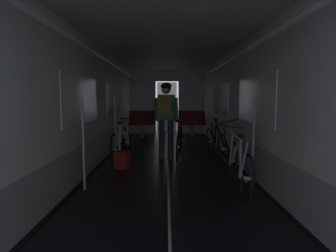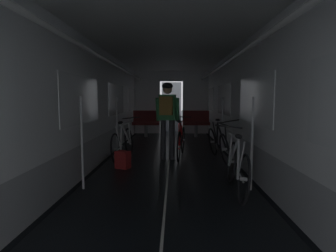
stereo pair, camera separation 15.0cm
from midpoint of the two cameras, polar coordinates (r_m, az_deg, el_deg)
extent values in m
cube|color=black|center=(5.66, -15.39, -8.62)|extent=(0.08, 11.50, 0.01)
cube|color=black|center=(5.64, 13.84, -8.63)|extent=(0.08, 11.50, 0.01)
cube|color=beige|center=(5.47, -0.80, -8.92)|extent=(0.03, 11.27, 0.00)
cube|color=#9EA0A5|center=(5.62, -16.45, -5.65)|extent=(0.12, 11.50, 0.60)
cube|color=white|center=(5.52, -16.81, 6.92)|extent=(0.12, 11.50, 1.85)
cube|color=white|center=(4.95, -17.91, 5.04)|extent=(0.02, 1.90, 0.80)
cube|color=white|center=(7.74, -11.49, 5.29)|extent=(0.02, 1.90, 0.80)
cube|color=white|center=(10.58, -8.49, 5.38)|extent=(0.02, 1.90, 0.80)
cube|color=yellow|center=(5.41, -16.38, 5.11)|extent=(0.01, 0.20, 0.28)
cylinder|color=white|center=(5.48, -13.48, 13.04)|extent=(0.07, 11.04, 0.07)
cylinder|color=#B7BABF|center=(4.40, -17.72, -3.48)|extent=(0.04, 0.04, 1.40)
cylinder|color=#B7BABF|center=(6.91, -11.31, -0.13)|extent=(0.04, 0.04, 1.40)
cube|color=#9EA0A5|center=(5.60, 14.91, -5.66)|extent=(0.12, 11.50, 0.60)
cube|color=white|center=(5.50, 15.23, 6.96)|extent=(0.12, 11.50, 1.85)
cube|color=white|center=(4.93, 16.24, 5.09)|extent=(0.02, 1.90, 0.80)
cube|color=white|center=(7.73, 10.14, 5.31)|extent=(0.02, 1.90, 0.80)
cube|color=white|center=(10.57, 7.29, 5.40)|extent=(0.02, 1.90, 0.80)
cube|color=yellow|center=(5.51, 14.46, 5.16)|extent=(0.01, 0.20, 0.28)
cylinder|color=white|center=(5.47, 11.86, 13.10)|extent=(0.07, 11.04, 0.07)
cylinder|color=#B7BABF|center=(4.38, 15.96, -3.48)|extent=(0.04, 0.04, 1.40)
cylinder|color=#B7BABF|center=(6.89, 9.90, -0.11)|extent=(0.04, 0.04, 1.40)
cube|color=white|center=(11.15, -5.49, 4.78)|extent=(1.00, 0.12, 2.45)
cube|color=white|center=(11.15, 4.32, 4.79)|extent=(1.00, 0.12, 2.45)
cube|color=white|center=(11.14, -0.59, 10.08)|extent=(0.90, 0.12, 0.40)
cube|color=#4C4F54|center=(11.81, -0.57, 3.88)|extent=(0.81, 0.04, 2.05)
cube|color=silver|center=(5.42, -0.84, 17.68)|extent=(3.14, 11.62, 0.12)
cylinder|color=gray|center=(10.16, -5.69, -0.98)|extent=(0.12, 0.12, 0.44)
cube|color=maroon|center=(10.13, -5.70, 0.54)|extent=(0.96, 0.44, 0.10)
cube|color=maroon|center=(10.30, -5.62, 2.02)|extent=(0.96, 0.08, 0.40)
torus|color=gray|center=(10.37, -7.98, 3.12)|extent=(0.14, 0.14, 0.02)
cylinder|color=gray|center=(10.15, 4.48, -0.97)|extent=(0.12, 0.12, 0.44)
cube|color=maroon|center=(10.12, 4.50, 0.55)|extent=(0.96, 0.44, 0.10)
cube|color=maroon|center=(10.29, 4.42, 2.03)|extent=(0.96, 0.08, 0.40)
torus|color=gray|center=(10.29, 2.02, 3.15)|extent=(0.14, 0.14, 0.02)
torus|color=black|center=(5.89, -11.36, -4.71)|extent=(0.17, 0.68, 0.67)
cylinder|color=#B2B2B7|center=(5.89, -11.36, -4.71)|extent=(0.10, 0.06, 0.06)
torus|color=black|center=(6.86, -8.95, -3.22)|extent=(0.17, 0.68, 0.67)
cylinder|color=#B2B2B7|center=(6.86, -8.95, -3.22)|extent=(0.10, 0.06, 0.06)
cylinder|color=silver|center=(6.52, -9.44, -1.74)|extent=(0.15, 0.53, 0.56)
cylinder|color=silver|center=(6.13, -10.40, -2.22)|extent=(0.07, 0.35, 0.55)
cylinder|color=silver|center=(6.33, -9.57, 0.44)|extent=(0.12, 0.82, 0.04)
cylinder|color=silver|center=(5.91, -10.96, -2.30)|extent=(0.09, 0.16, 0.49)
cylinder|color=silver|center=(6.10, -10.78, -4.55)|extent=(0.06, 0.45, 0.07)
cylinder|color=silver|center=(6.79, -8.82, -1.25)|extent=(0.08, 0.10, 0.49)
cylinder|color=black|center=(6.32, -10.24, -4.40)|extent=(0.05, 0.17, 0.17)
ellipsoid|color=black|center=(5.91, -10.57, 0.64)|extent=(0.12, 0.25, 0.07)
cylinder|color=black|center=(6.77, -8.50, 1.62)|extent=(0.44, 0.07, 0.07)
torus|color=black|center=(3.85, 14.56, -10.25)|extent=(0.14, 0.67, 0.67)
cylinder|color=#B2B2B7|center=(3.85, 14.56, -10.25)|extent=(0.10, 0.05, 0.06)
torus|color=black|center=(4.83, 12.01, -6.99)|extent=(0.14, 0.67, 0.67)
cylinder|color=#B2B2B7|center=(4.83, 12.01, -6.99)|extent=(0.10, 0.05, 0.06)
cylinder|color=#ADAFB5|center=(4.47, 12.45, -5.13)|extent=(0.07, 0.54, 0.56)
cylinder|color=#ADAFB5|center=(4.08, 13.46, -6.18)|extent=(0.10, 0.34, 0.55)
cylinder|color=#ADAFB5|center=(4.28, 12.53, -2.04)|extent=(0.08, 0.82, 0.04)
cylinder|color=#ADAFB5|center=(3.86, 14.07, -6.53)|extent=(0.07, 0.17, 0.49)
cylinder|color=#ADAFB5|center=(4.07, 13.91, -9.70)|extent=(0.05, 0.45, 0.07)
cylinder|color=#ADAFB5|center=(4.75, 11.84, -4.23)|extent=(0.08, 0.09, 0.49)
cylinder|color=black|center=(4.29, 13.33, -9.21)|extent=(0.04, 0.17, 0.17)
ellipsoid|color=black|center=(3.85, 13.58, -2.00)|extent=(0.11, 0.24, 0.07)
cylinder|color=black|center=(4.71, 11.46, -0.10)|extent=(0.44, 0.05, 0.07)
torus|color=black|center=(6.91, 8.00, -3.15)|extent=(0.21, 0.68, 0.67)
cylinder|color=#B2B2B7|center=(6.91, 8.00, -3.15)|extent=(0.10, 0.06, 0.06)
torus|color=black|center=(5.94, 10.48, -4.62)|extent=(0.21, 0.68, 0.67)
cylinder|color=#B2B2B7|center=(5.94, 10.48, -4.62)|extent=(0.10, 0.06, 0.06)
cylinder|color=black|center=(6.22, 9.96, -2.13)|extent=(0.18, 0.53, 0.56)
cylinder|color=black|center=(6.61, 8.95, -1.66)|extent=(0.09, 0.35, 0.55)
cylinder|color=black|center=(6.35, 9.95, 0.40)|extent=(0.13, 0.82, 0.04)
cylinder|color=black|center=(6.82, 8.48, -1.24)|extent=(0.11, 0.16, 0.49)
cylinder|color=black|center=(6.70, 8.46, -3.63)|extent=(0.07, 0.45, 0.07)
cylinder|color=black|center=(5.94, 10.77, -2.28)|extent=(0.10, 0.10, 0.49)
cylinder|color=black|center=(6.49, 8.94, -4.14)|extent=(0.06, 0.17, 0.17)
ellipsoid|color=black|center=(6.76, 9.00, 1.23)|extent=(0.12, 0.25, 0.07)
cylinder|color=black|center=(5.90, 11.37, 0.96)|extent=(0.44, 0.07, 0.09)
cylinder|color=#2D2D33|center=(6.35, -1.95, -2.79)|extent=(0.13, 0.13, 0.90)
cylinder|color=#2D2D33|center=(6.32, -0.16, -2.83)|extent=(0.13, 0.13, 0.90)
cube|color=#337F47|center=(6.27, -1.07, 3.81)|extent=(0.39, 0.27, 0.56)
cylinder|color=#337F47|center=(6.32, -3.01, 3.36)|extent=(0.12, 0.21, 0.53)
cylinder|color=#337F47|center=(6.26, 0.96, 3.35)|extent=(0.12, 0.21, 0.53)
sphere|color=tan|center=(6.27, -1.07, 7.46)|extent=(0.21, 0.21, 0.21)
ellipsoid|color=black|center=(6.27, -1.07, 8.10)|extent=(0.28, 0.31, 0.16)
cube|color=olive|center=(6.10, -1.31, 4.13)|extent=(0.30, 0.20, 0.40)
torus|color=black|center=(6.10, 1.31, -4.23)|extent=(0.13, 0.67, 0.67)
cylinder|color=#B2B2B7|center=(6.10, 1.31, -4.23)|extent=(0.10, 0.06, 0.05)
torus|color=black|center=(7.10, 2.02, -2.84)|extent=(0.13, 0.67, 0.67)
cylinder|color=#B2B2B7|center=(7.10, 2.02, -2.84)|extent=(0.10, 0.06, 0.05)
cylinder|color=red|center=(6.76, 1.78, -1.38)|extent=(0.09, 0.54, 0.56)
cylinder|color=red|center=(6.36, 1.50, -1.82)|extent=(0.09, 0.34, 0.55)
cylinder|color=red|center=(6.58, 1.63, 0.75)|extent=(0.13, 0.82, 0.03)
cylinder|color=red|center=(6.13, 1.32, -1.88)|extent=(0.03, 0.17, 0.49)
cylinder|color=red|center=(6.32, 1.49, -4.08)|extent=(0.08, 0.45, 0.07)
cylinder|color=red|center=(7.04, 1.96, -0.92)|extent=(0.05, 0.09, 0.49)
cylinder|color=black|center=(6.55, 1.66, -3.95)|extent=(0.04, 0.17, 0.17)
ellipsoid|color=black|center=(6.15, 1.30, 0.97)|extent=(0.12, 0.25, 0.06)
cylinder|color=black|center=(7.03, 1.92, 1.87)|extent=(0.44, 0.07, 0.03)
cube|color=maroon|center=(5.66, -10.01, -6.79)|extent=(0.32, 0.28, 0.34)
camera|label=1|loc=(0.08, -90.82, -0.08)|focal=30.08mm
camera|label=2|loc=(0.08, 89.18, 0.08)|focal=30.08mm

